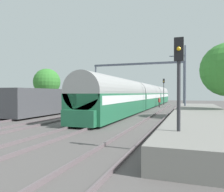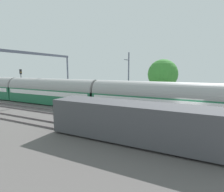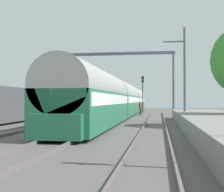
# 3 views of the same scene
# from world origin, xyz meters

# --- Properties ---
(ground) EXTENTS (120.00, 120.00, 0.00)m
(ground) POSITION_xyz_m (0.00, 0.00, 0.00)
(ground) COLOR #585352
(track_far_west) EXTENTS (1.52, 60.00, 0.16)m
(track_far_west) POSITION_xyz_m (-6.08, 0.00, 0.08)
(track_far_west) COLOR #685B5F
(track_far_west) RESTS_ON ground
(track_west) EXTENTS (1.52, 60.00, 0.16)m
(track_west) POSITION_xyz_m (-2.03, 0.00, 0.08)
(track_west) COLOR #685B5F
(track_west) RESTS_ON ground
(track_east) EXTENTS (1.52, 60.00, 0.16)m
(track_east) POSITION_xyz_m (2.03, 0.00, 0.08)
(track_east) COLOR #685B5F
(track_east) RESTS_ON ground
(track_far_east) EXTENTS (1.52, 60.00, 0.16)m
(track_far_east) POSITION_xyz_m (6.08, 0.00, 0.08)
(track_far_east) COLOR #685B5F
(track_far_east) RESTS_ON ground
(platform) EXTENTS (4.40, 28.00, 0.90)m
(platform) POSITION_xyz_m (9.90, 2.00, 0.45)
(platform) COLOR gray
(platform) RESTS_ON ground
(passenger_train) EXTENTS (2.93, 49.20, 3.82)m
(passenger_train) POSITION_xyz_m (2.03, 19.66, 1.97)
(passenger_train) COLOR #236B47
(passenger_train) RESTS_ON ground
(freight_car) EXTENTS (2.80, 13.00, 2.70)m
(freight_car) POSITION_xyz_m (-6.08, 3.49, 1.47)
(freight_car) COLOR #47474C
(freight_car) RESTS_ON ground
(person_crossing) EXTENTS (0.39, 0.47, 1.73)m
(person_crossing) POSITION_xyz_m (4.12, 20.39, 1.03)
(person_crossing) COLOR black
(person_crossing) RESTS_ON ground
(railway_signal_near) EXTENTS (0.36, 0.30, 4.53)m
(railway_signal_near) POSITION_xyz_m (8.58, -9.09, 2.93)
(railway_signal_near) COLOR #2D2D33
(railway_signal_near) RESTS_ON ground
(railway_signal_far) EXTENTS (0.36, 0.30, 5.39)m
(railway_signal_far) POSITION_xyz_m (3.95, 28.98, 3.43)
(railway_signal_far) COLOR #2D2D33
(railway_signal_far) RESTS_ON ground
(catenary_gantry) EXTENTS (16.57, 0.28, 7.86)m
(catenary_gantry) POSITION_xyz_m (0.00, 21.44, 5.91)
(catenary_gantry) COLOR #515669
(catenary_gantry) RESTS_ON ground
(catenary_pole_east_mid) EXTENTS (1.90, 0.20, 8.00)m
(catenary_pole_east_mid) POSITION_xyz_m (8.44, 9.44, 4.15)
(catenary_pole_east_mid) COLOR #515669
(catenary_pole_east_mid) RESTS_ON ground
(tree_west_background) EXTENTS (4.79, 4.79, 6.81)m
(tree_west_background) POSITION_xyz_m (-15.20, 15.89, 4.40)
(tree_west_background) COLOR #4C3826
(tree_west_background) RESTS_ON ground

